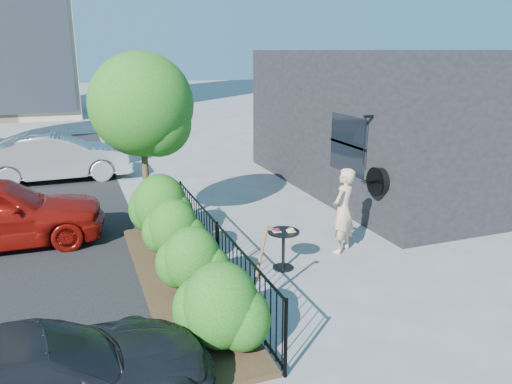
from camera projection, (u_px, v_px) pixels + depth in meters
name	position (u px, v px, depth m)	size (l,w,h in m)	color
ground	(294.00, 267.00, 9.54)	(120.00, 120.00, 0.00)	gray
shop_building	(399.00, 120.00, 14.90)	(6.22, 9.00, 4.00)	black
fence	(218.00, 250.00, 8.88)	(0.05, 6.05, 1.10)	black
planting_bed	(180.00, 283.00, 8.79)	(1.30, 6.00, 0.08)	#382616
shrubs	(183.00, 246.00, 8.73)	(1.10, 5.60, 1.24)	#1D5212
patio_tree	(145.00, 111.00, 10.51)	(2.20, 2.20, 3.94)	#3F2B19
cafe_table	(283.00, 243.00, 9.34)	(0.60, 0.60, 0.80)	black
woman	(343.00, 211.00, 10.05)	(0.64, 0.42, 1.76)	tan
shovel	(256.00, 275.00, 7.76)	(0.47, 0.18, 1.42)	brown
car_silver	(56.00, 157.00, 15.72)	(1.59, 4.55, 1.50)	#AAAAAF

